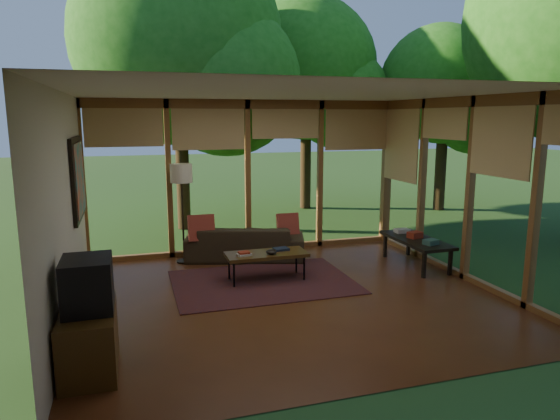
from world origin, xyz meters
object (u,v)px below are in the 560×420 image
object	(u,v)px
media_cabinet	(89,339)
television	(87,284)
floor_lamp	(181,179)
side_console	(416,241)
sofa	(245,242)
coffee_table	(266,255)

from	to	relation	value
media_cabinet	television	distance (m)	0.55
television	floor_lamp	xyz separation A→B (m)	(1.24, 3.39, 0.56)
side_console	floor_lamp	bearing A→B (deg)	160.10
sofa	coffee_table	xyz separation A→B (m)	(0.04, -1.23, 0.10)
coffee_table	side_console	distance (m)	2.54
television	media_cabinet	bearing A→B (deg)	180.00
floor_lamp	coffee_table	bearing A→B (deg)	-50.96
side_console	sofa	bearing A→B (deg)	154.83
media_cabinet	television	xyz separation A→B (m)	(0.02, 0.00, 0.55)
sofa	media_cabinet	xyz separation A→B (m)	(-2.29, -3.29, 0.01)
media_cabinet	floor_lamp	size ratio (longest dim) A/B	0.61
television	floor_lamp	world-z (taller)	floor_lamp
television	coffee_table	xyz separation A→B (m)	(2.31, 2.07, -0.46)
sofa	media_cabinet	world-z (taller)	media_cabinet
sofa	media_cabinet	bearing A→B (deg)	71.82
sofa	floor_lamp	world-z (taller)	floor_lamp
floor_lamp	media_cabinet	bearing A→B (deg)	-110.45
sofa	side_console	bearing A→B (deg)	171.50
sofa	media_cabinet	distance (m)	4.01
sofa	side_console	size ratio (longest dim) A/B	1.42
media_cabinet	coffee_table	bearing A→B (deg)	41.52
sofa	television	size ratio (longest dim) A/B	3.62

